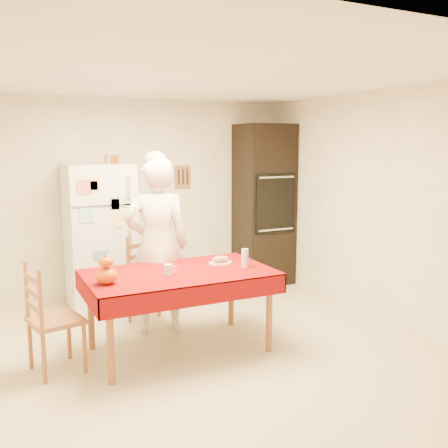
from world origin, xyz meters
TOP-DOWN VIEW (x-y plane):
  - floor at (0.00, 0.00)m, footprint 4.50×4.50m
  - room_shell at (0.00, 0.00)m, footprint 4.02×4.52m
  - refrigerator at (-0.65, 1.88)m, footprint 0.75×0.74m
  - oven_cabinet at (1.63, 1.93)m, footprint 0.70×0.62m
  - dining_table at (-0.30, 0.20)m, footprint 1.70×1.00m
  - chair_far at (-0.32, 1.06)m, footprint 0.48×0.46m
  - chair_left at (-1.45, 0.24)m, footprint 0.48×0.49m
  - seated_woman at (-0.32, 0.76)m, footprint 0.72×0.54m
  - coffee_mug at (-0.43, 0.12)m, footprint 0.08×0.08m
  - pumpkin_lower at (-0.99, 0.08)m, footprint 0.19×0.19m
  - pumpkin_upper at (-0.99, 0.08)m, footprint 0.12×0.12m
  - wine_glass at (0.34, 0.09)m, footprint 0.07×0.07m
  - bread_plate at (0.18, 0.30)m, footprint 0.24×0.24m
  - bread_loaf at (0.18, 0.30)m, footprint 0.18×0.10m
  - spice_jar_left at (-0.53, 1.93)m, footprint 0.05×0.05m
  - spice_jar_mid at (-0.45, 1.93)m, footprint 0.05×0.05m
  - spice_jar_right at (-0.40, 1.93)m, footprint 0.05×0.05m

SIDE VIEW (x-z plane):
  - floor at x=0.00m, z-range 0.00..0.00m
  - chair_far at x=-0.32m, z-range 0.03..0.98m
  - chair_left at x=-1.45m, z-range 0.03..0.98m
  - dining_table at x=-0.30m, z-range 0.31..1.07m
  - bread_plate at x=0.18m, z-range 0.76..0.78m
  - bread_loaf at x=0.18m, z-range 0.78..0.84m
  - coffee_mug at x=-0.43m, z-range 0.76..0.86m
  - pumpkin_lower at x=-0.99m, z-range 0.76..0.90m
  - wine_glass at x=0.34m, z-range 0.76..0.94m
  - refrigerator at x=-0.65m, z-range 0.00..1.70m
  - seated_woman at x=-0.32m, z-range 0.00..1.80m
  - pumpkin_upper at x=-0.99m, z-range 0.90..1.00m
  - oven_cabinet at x=1.63m, z-range 0.00..2.20m
  - room_shell at x=0.00m, z-range 0.37..2.88m
  - spice_jar_left at x=-0.53m, z-range 1.70..1.80m
  - spice_jar_mid at x=-0.45m, z-range 1.70..1.80m
  - spice_jar_right at x=-0.40m, z-range 1.70..1.80m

